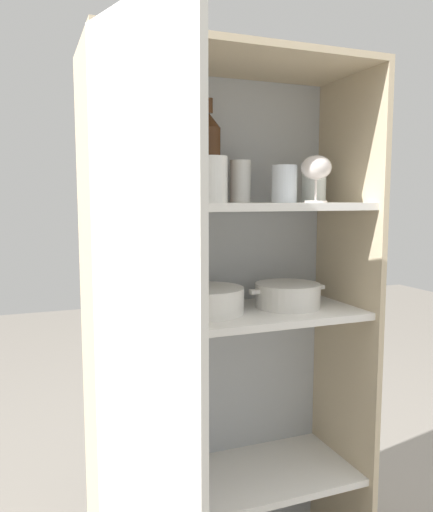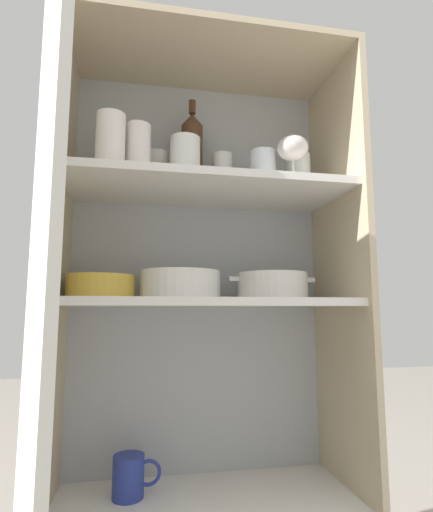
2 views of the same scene
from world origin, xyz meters
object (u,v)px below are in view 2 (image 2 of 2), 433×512
object	(u,v)px
casserole_dish	(272,286)
coffee_mug_primary	(129,476)
plate_stack_white	(180,285)
mixing_bowl_large	(101,285)
wine_bottle	(192,153)

from	to	relation	value
casserole_dish	coffee_mug_primary	bearing A→B (deg)	175.35
plate_stack_white	mixing_bowl_large	xyz separation A→B (m)	(-0.20, -0.00, -0.00)
coffee_mug_primary	wine_bottle	bearing A→B (deg)	17.63
coffee_mug_primary	plate_stack_white	bearing A→B (deg)	-8.99
plate_stack_white	wine_bottle	bearing A→B (deg)	62.27
mixing_bowl_large	casserole_dish	size ratio (longest dim) A/B	0.71
wine_bottle	casserole_dish	size ratio (longest dim) A/B	1.20
plate_stack_white	coffee_mug_primary	size ratio (longest dim) A/B	1.75
wine_bottle	mixing_bowl_large	xyz separation A→B (m)	(-0.24, -0.07, -0.40)
wine_bottle	mixing_bowl_large	bearing A→B (deg)	-163.51
casserole_dish	plate_stack_white	bearing A→B (deg)	177.43
plate_stack_white	casserole_dish	distance (m)	0.25
plate_stack_white	mixing_bowl_large	world-z (taller)	plate_stack_white
wine_bottle	plate_stack_white	xyz separation A→B (m)	(-0.04, -0.07, -0.39)
wine_bottle	mixing_bowl_large	size ratio (longest dim) A/B	1.70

